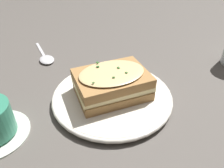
% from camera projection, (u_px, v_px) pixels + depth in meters
% --- Properties ---
extents(ground_plane, '(2.40, 2.40, 0.00)m').
position_uv_depth(ground_plane, '(118.00, 96.00, 0.51)').
color(ground_plane, '#514C47').
extents(dinner_plate, '(0.27, 0.27, 0.02)m').
position_uv_depth(dinner_plate, '(112.00, 96.00, 0.49)').
color(dinner_plate, silver).
rests_on(dinner_plate, ground_plane).
extents(sandwich, '(0.15, 0.18, 0.06)m').
position_uv_depth(sandwich, '(112.00, 83.00, 0.47)').
color(sandwich, '#A37542').
rests_on(sandwich, dinner_plate).
extents(spoon, '(0.16, 0.06, 0.01)m').
position_uv_depth(spoon, '(46.00, 58.00, 0.64)').
color(spoon, silver).
rests_on(spoon, ground_plane).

